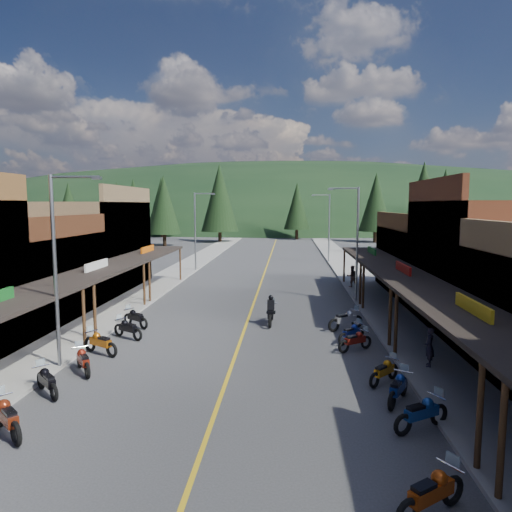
% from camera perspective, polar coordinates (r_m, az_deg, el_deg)
% --- Properties ---
extents(ground, '(220.00, 220.00, 0.00)m').
position_cam_1_polar(ground, '(24.78, -1.57, -9.50)').
color(ground, '#38383A').
rests_on(ground, ground).
extents(centerline, '(0.15, 90.00, 0.01)m').
position_cam_1_polar(centerline, '(44.30, 0.97, -2.38)').
color(centerline, gold).
rests_on(centerline, ground).
extents(sidewalk_west, '(3.40, 94.00, 0.15)m').
position_cam_1_polar(sidewalk_west, '(45.59, -10.02, -2.14)').
color(sidewalk_west, gray).
rests_on(sidewalk_west, ground).
extents(sidewalk_east, '(3.40, 94.00, 0.15)m').
position_cam_1_polar(sidewalk_east, '(44.68, 12.19, -2.36)').
color(sidewalk_east, gray).
rests_on(sidewalk_east, ground).
extents(shop_west_2, '(10.90, 9.00, 6.20)m').
position_cam_1_polar(shop_west_2, '(30.39, -28.03, -2.40)').
color(shop_west_2, '#3F2111').
rests_on(shop_west_2, ground).
extents(shop_west_3, '(10.90, 10.20, 8.20)m').
position_cam_1_polar(shop_west_3, '(38.69, -20.61, 1.16)').
color(shop_west_3, brown).
rests_on(shop_west_3, ground).
extents(shop_east_2, '(10.90, 9.00, 8.20)m').
position_cam_1_polar(shop_east_2, '(28.05, 28.07, -1.05)').
color(shop_east_2, '#562B19').
rests_on(shop_east_2, ground).
extents(shop_east_3, '(10.90, 10.20, 6.20)m').
position_cam_1_polar(shop_east_3, '(37.06, 21.95, -0.64)').
color(shop_east_3, '#4C2D16').
rests_on(shop_east_3, ground).
extents(streetlight_0, '(2.16, 0.18, 8.00)m').
position_cam_1_polar(streetlight_0, '(20.14, -23.49, -0.79)').
color(streetlight_0, gray).
rests_on(streetlight_0, ground).
extents(streetlight_1, '(2.16, 0.18, 8.00)m').
position_cam_1_polar(streetlight_1, '(46.71, -7.45, 3.52)').
color(streetlight_1, gray).
rests_on(streetlight_1, ground).
extents(streetlight_2, '(2.16, 0.18, 8.00)m').
position_cam_1_polar(streetlight_2, '(32.13, 12.29, 2.11)').
color(streetlight_2, gray).
rests_on(streetlight_2, ground).
extents(streetlight_3, '(2.16, 0.18, 8.00)m').
position_cam_1_polar(streetlight_3, '(53.96, 8.97, 3.89)').
color(streetlight_3, gray).
rests_on(streetlight_3, ground).
extents(ridge_hill, '(310.00, 140.00, 60.00)m').
position_cam_1_polar(ridge_hill, '(158.87, 3.22, 4.00)').
color(ridge_hill, black).
rests_on(ridge_hill, ground).
extents(pine_0, '(5.04, 5.04, 11.00)m').
position_cam_1_polar(pine_0, '(95.60, -22.35, 5.79)').
color(pine_0, black).
rests_on(pine_0, ground).
extents(pine_1, '(5.88, 5.88, 12.50)m').
position_cam_1_polar(pine_1, '(97.34, -11.72, 6.58)').
color(pine_1, black).
rests_on(pine_1, ground).
extents(pine_2, '(6.72, 6.72, 14.00)m').
position_cam_1_polar(pine_2, '(82.65, -4.57, 7.26)').
color(pine_2, black).
rests_on(pine_2, ground).
extents(pine_3, '(5.04, 5.04, 11.00)m').
position_cam_1_polar(pine_3, '(89.72, 5.15, 6.23)').
color(pine_3, black).
rests_on(pine_3, ground).
extents(pine_4, '(5.88, 5.88, 12.50)m').
position_cam_1_polar(pine_4, '(85.16, 14.75, 6.54)').
color(pine_4, black).
rests_on(pine_4, ground).
extents(pine_5, '(6.72, 6.72, 14.00)m').
position_cam_1_polar(pine_5, '(100.81, 22.52, 6.65)').
color(pine_5, black).
rests_on(pine_5, ground).
extents(pine_7, '(5.88, 5.88, 12.50)m').
position_cam_1_polar(pine_7, '(105.46, -15.04, 6.48)').
color(pine_7, black).
rests_on(pine_7, ground).
extents(pine_8, '(4.48, 4.48, 10.00)m').
position_cam_1_polar(pine_8, '(68.21, -16.94, 5.48)').
color(pine_8, black).
rests_on(pine_8, ground).
extents(pine_9, '(4.93, 4.93, 10.80)m').
position_cam_1_polar(pine_9, '(72.04, 21.66, 5.67)').
color(pine_9, black).
rests_on(pine_9, ground).
extents(pine_10, '(5.38, 5.38, 11.60)m').
position_cam_1_polar(pine_10, '(76.47, -11.44, 6.32)').
color(pine_10, black).
rests_on(pine_10, ground).
extents(pine_11, '(5.82, 5.82, 12.40)m').
position_cam_1_polar(pine_11, '(64.18, 20.15, 6.41)').
color(pine_11, black).
rests_on(pine_11, ground).
extents(bike_west_3, '(2.16, 2.03, 1.27)m').
position_cam_1_polar(bike_west_3, '(15.99, -28.69, -17.10)').
color(bike_west_3, maroon).
rests_on(bike_west_3, ground).
extents(bike_west_4, '(1.89, 1.86, 1.14)m').
position_cam_1_polar(bike_west_4, '(18.49, -24.68, -13.89)').
color(bike_west_4, black).
rests_on(bike_west_4, ground).
extents(bike_west_5, '(1.74, 2.02, 1.15)m').
position_cam_1_polar(bike_west_5, '(20.16, -20.80, -12.00)').
color(bike_west_5, maroon).
rests_on(bike_west_5, ground).
extents(bike_west_6, '(2.21, 1.66, 1.22)m').
position_cam_1_polar(bike_west_6, '(22.25, -18.87, -10.09)').
color(bike_west_6, '#9F500B').
rests_on(bike_west_6, ground).
extents(bike_west_7, '(2.08, 1.62, 1.15)m').
position_cam_1_polar(bike_west_7, '(24.36, -15.73, -8.62)').
color(bike_west_7, black).
rests_on(bike_west_7, ground).
extents(bike_west_8, '(2.05, 1.72, 1.16)m').
position_cam_1_polar(bike_west_8, '(26.47, -14.83, -7.38)').
color(bike_west_8, black).
rests_on(bike_west_8, ground).
extents(bike_east_2, '(2.15, 1.83, 1.22)m').
position_cam_1_polar(bike_east_2, '(11.79, 21.07, -25.75)').
color(bike_east_2, '#A0390B').
rests_on(bike_east_2, ground).
extents(bike_east_3, '(2.15, 1.67, 1.19)m').
position_cam_1_polar(bike_east_3, '(15.37, 20.00, -17.82)').
color(bike_east_3, navy).
rests_on(bike_east_3, ground).
extents(bike_east_4, '(1.57, 2.10, 1.16)m').
position_cam_1_polar(bike_east_4, '(17.02, 17.35, -15.34)').
color(bike_east_4, navy).
rests_on(bike_east_4, ground).
extents(bike_east_5, '(1.72, 1.79, 1.06)m').
position_cam_1_polar(bike_east_5, '(18.57, 15.72, -13.57)').
color(bike_east_5, '#C3760D').
rests_on(bike_east_5, ground).
extents(bike_east_6, '(1.94, 1.58, 1.09)m').
position_cam_1_polar(bike_east_6, '(22.09, 12.30, -10.18)').
color(bike_east_6, maroon).
rests_on(bike_east_6, ground).
extents(bike_east_7, '(1.80, 1.80, 1.09)m').
position_cam_1_polar(bike_east_7, '(23.30, 11.85, -9.29)').
color(bike_east_7, navy).
rests_on(bike_east_7, ground).
extents(bike_east_8, '(2.28, 1.79, 1.27)m').
position_cam_1_polar(bike_east_8, '(25.48, 11.14, -7.70)').
color(bike_east_8, '#9F9DA3').
rests_on(bike_east_8, ground).
extents(rider_on_bike, '(0.84, 2.34, 1.77)m').
position_cam_1_polar(rider_on_bike, '(26.16, 1.89, -7.04)').
color(rider_on_bike, black).
rests_on(rider_on_bike, ground).
extents(pedestrian_east_a, '(0.52, 0.67, 1.63)m').
position_cam_1_polar(pedestrian_east_a, '(20.48, 20.86, -10.57)').
color(pedestrian_east_a, '#242030').
rests_on(pedestrian_east_a, sidewalk_east).
extents(pedestrian_east_b, '(0.95, 0.69, 1.75)m').
position_cam_1_polar(pedestrian_east_b, '(37.80, 11.88, -2.49)').
color(pedestrian_east_b, brown).
rests_on(pedestrian_east_b, sidewalk_east).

